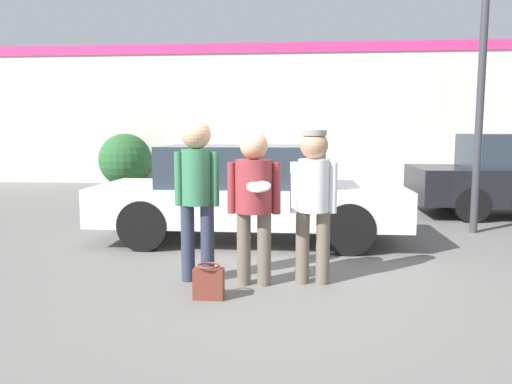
{
  "coord_description": "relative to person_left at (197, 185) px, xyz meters",
  "views": [
    {
      "loc": [
        0.3,
        -5.44,
        1.66
      ],
      "look_at": [
        -0.17,
        0.06,
        0.98
      ],
      "focal_mm": 35.0,
      "sensor_mm": 36.0,
      "label": 1
    }
  ],
  "objects": [
    {
      "name": "handbag",
      "position": [
        0.23,
        -0.58,
        -0.9
      ],
      "size": [
        0.3,
        0.23,
        0.35
      ],
      "color": "brown",
      "rests_on": "ground"
    },
    {
      "name": "ground_plane",
      "position": [
        0.81,
        0.12,
        -1.07
      ],
      "size": [
        56.0,
        56.0,
        0.0
      ],
      "primitive_type": "plane",
      "color": "#66635E"
    },
    {
      "name": "storefront_building",
      "position": [
        0.81,
        10.19,
        1.11
      ],
      "size": [
        24.0,
        0.22,
        4.3
      ],
      "color": "silver",
      "rests_on": "ground"
    },
    {
      "name": "parked_car_near",
      "position": [
        0.34,
        2.12,
        -0.34
      ],
      "size": [
        4.56,
        1.78,
        1.44
      ],
      "color": "silver",
      "rests_on": "ground"
    },
    {
      "name": "person_middle_with_frisbee",
      "position": [
        0.63,
        -0.08,
        -0.07
      ],
      "size": [
        0.57,
        0.59,
        1.66
      ],
      "color": "#665B4C",
      "rests_on": "ground"
    },
    {
      "name": "person_right",
      "position": [
        1.27,
        0.02,
        -0.07
      ],
      "size": [
        0.5,
        0.33,
        1.67
      ],
      "color": "#665B4C",
      "rests_on": "ground"
    },
    {
      "name": "shrub",
      "position": [
        -4.08,
        9.21,
        -0.28
      ],
      "size": [
        1.58,
        1.58,
        1.58
      ],
      "color": "#285B2D",
      "rests_on": "ground"
    },
    {
      "name": "person_left",
      "position": [
        0.0,
        0.0,
        0.0
      ],
      "size": [
        0.49,
        0.32,
        1.79
      ],
      "color": "#2D3347",
      "rests_on": "ground"
    }
  ]
}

